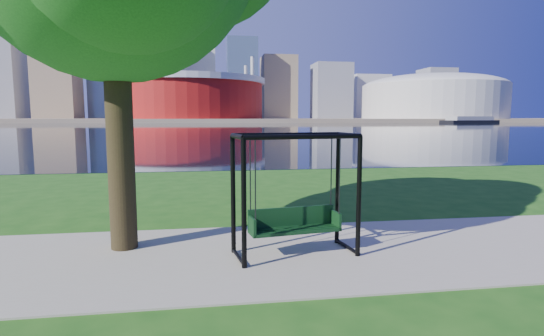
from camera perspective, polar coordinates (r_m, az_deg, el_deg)
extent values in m
plane|color=#1E5114|center=(8.36, -1.88, -10.59)|extent=(900.00, 900.00, 0.00)
cube|color=#9E937F|center=(7.88, -1.44, -11.56)|extent=(120.00, 4.00, 0.03)
cube|color=black|center=(109.96, -8.22, 5.41)|extent=(900.00, 180.00, 0.02)
cube|color=#937F60|center=(313.93, -8.56, 6.43)|extent=(900.00, 228.00, 2.00)
cylinder|color=maroon|center=(243.32, -10.94, 9.13)|extent=(80.00, 80.00, 22.00)
cylinder|color=silver|center=(243.92, -10.99, 11.36)|extent=(83.00, 83.00, 3.00)
cylinder|color=silver|center=(263.46, -3.52, 10.13)|extent=(2.00, 2.00, 32.00)
cylinder|color=silver|center=(265.72, -18.02, 9.79)|extent=(2.00, 2.00, 32.00)
cylinder|color=silver|center=(228.35, -19.57, 10.28)|extent=(2.00, 2.00, 32.00)
cylinder|color=silver|center=(225.72, -2.63, 10.70)|extent=(2.00, 2.00, 32.00)
cylinder|color=beige|center=(278.53, 20.77, 8.29)|extent=(84.00, 84.00, 20.00)
ellipsoid|color=beige|center=(278.99, 20.85, 10.14)|extent=(84.00, 84.00, 15.12)
cube|color=#998466|center=(326.38, -27.08, 13.71)|extent=(26.00, 26.00, 88.00)
cube|color=slate|center=(343.25, -20.86, 14.21)|extent=(30.00, 24.00, 95.00)
cube|color=gray|center=(317.35, -16.11, 12.94)|extent=(24.00, 24.00, 72.00)
cube|color=silver|center=(345.31, -10.40, 13.23)|extent=(32.00, 28.00, 80.00)
cube|color=slate|center=(320.25, -4.08, 11.86)|extent=(22.00, 22.00, 58.00)
cube|color=#998466|center=(338.41, 0.88, 10.75)|extent=(26.00, 26.00, 48.00)
cube|color=gray|center=(337.50, 7.99, 10.19)|extent=(28.00, 24.00, 42.00)
cube|color=silver|center=(373.95, 12.83, 9.29)|extent=(30.00, 26.00, 36.00)
cube|color=gray|center=(377.48, 21.14, 9.29)|extent=(24.00, 24.00, 40.00)
cube|color=#998466|center=(410.96, 24.97, 8.31)|extent=(26.00, 26.00, 32.00)
cylinder|color=black|center=(6.92, -3.80, -4.95)|extent=(0.10, 0.10, 2.18)
cylinder|color=black|center=(7.66, 11.60, -3.93)|extent=(0.10, 0.10, 2.18)
cylinder|color=black|center=(7.74, -5.25, -3.72)|extent=(0.10, 0.10, 2.18)
cylinder|color=black|center=(8.40, 8.82, -2.93)|extent=(0.10, 0.10, 2.18)
cylinder|color=black|center=(7.09, 4.37, 4.21)|extent=(2.08, 0.39, 0.09)
cylinder|color=black|center=(7.89, 2.11, 4.48)|extent=(2.08, 0.39, 0.09)
cylinder|color=black|center=(7.20, -4.65, 4.25)|extent=(0.21, 0.86, 0.09)
cylinder|color=black|center=(7.59, -4.50, -11.84)|extent=(0.19, 0.85, 0.07)
cylinder|color=black|center=(7.91, 10.31, 4.38)|extent=(0.21, 0.86, 0.09)
cylinder|color=black|center=(8.27, 9.99, -10.34)|extent=(0.19, 0.85, 0.07)
cube|color=black|center=(7.75, 3.10, -8.34)|extent=(1.70, 0.66, 0.06)
cube|color=black|center=(7.87, 2.64, -6.55)|extent=(1.65, 0.29, 0.36)
cube|color=black|center=(7.49, -2.71, -7.84)|extent=(0.11, 0.43, 0.32)
cube|color=black|center=(8.02, 8.52, -6.91)|extent=(0.11, 0.43, 0.32)
cylinder|color=#2C2C31|center=(7.16, -2.25, -1.66)|extent=(0.03, 0.03, 1.37)
cylinder|color=#2C2C31|center=(7.70, 9.07, -1.14)|extent=(0.03, 0.03, 1.37)
cylinder|color=#2C2C31|center=(7.49, -2.94, -1.28)|extent=(0.03, 0.03, 1.37)
cylinder|color=#2C2C31|center=(8.02, 7.97, -0.81)|extent=(0.03, 0.03, 1.37)
cylinder|color=black|center=(8.35, -19.84, 6.09)|extent=(0.49, 0.49, 4.90)
cube|color=black|center=(227.49, 25.07, 5.68)|extent=(32.71, 17.25, 1.26)
cube|color=#B2B2AE|center=(227.48, 25.09, 6.07)|extent=(26.20, 13.90, 1.90)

